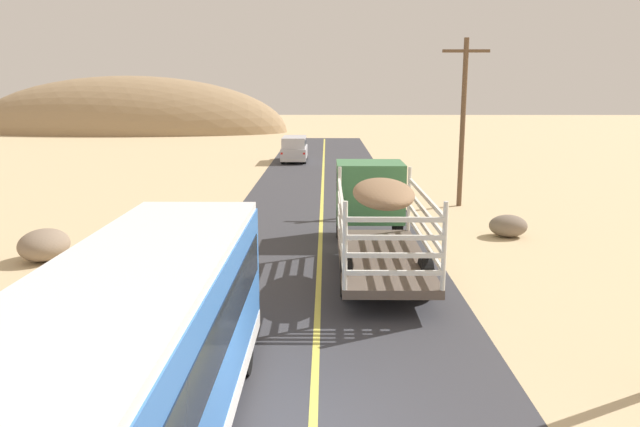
# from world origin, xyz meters

# --- Properties ---
(livestock_truck) EXTENTS (2.53, 9.70, 3.02)m
(livestock_truck) POSITION_xyz_m (1.86, 11.33, 1.79)
(livestock_truck) COLOR #3F7F4C
(livestock_truck) RESTS_ON road_surface
(bus) EXTENTS (2.54, 10.00, 3.21)m
(bus) POSITION_xyz_m (-2.55, -1.07, 1.75)
(bus) COLOR #3872C6
(bus) RESTS_ON road_surface
(car_far) EXTENTS (1.90, 4.62, 1.93)m
(car_far) POSITION_xyz_m (-2.27, 37.73, 1.09)
(car_far) COLOR silver
(car_far) RESTS_ON road_surface
(power_pole_mid) EXTENTS (2.20, 0.24, 7.94)m
(power_pole_mid) POSITION_xyz_m (6.71, 19.98, 4.26)
(power_pole_mid) COLOR brown
(power_pole_mid) RESTS_ON ground
(boulder_near_shoulder) EXTENTS (1.46, 1.23, 0.85)m
(boulder_near_shoulder) POSITION_xyz_m (7.26, 13.75, 0.43)
(boulder_near_shoulder) COLOR #756656
(boulder_near_shoulder) RESTS_ON ground
(boulder_far_horizon) EXTENTS (1.60, 1.90, 1.05)m
(boulder_far_horizon) POSITION_xyz_m (-9.21, 10.32, 0.53)
(boulder_far_horizon) COLOR #84705B
(boulder_far_horizon) RESTS_ON ground
(distant_hill) EXTENTS (40.73, 16.33, 14.31)m
(distant_hill) POSITION_xyz_m (-25.24, 69.42, 0.00)
(distant_hill) COLOR #997C5A
(distant_hill) RESTS_ON ground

